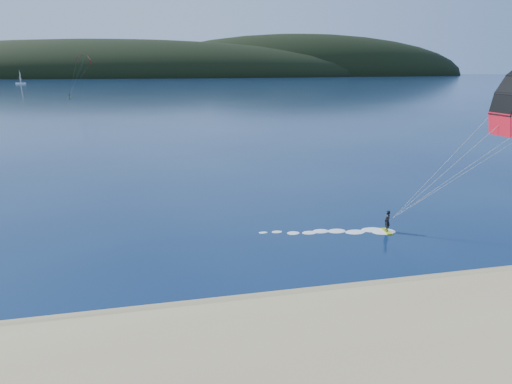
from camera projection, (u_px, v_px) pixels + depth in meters
ground at (234, 361)px, 20.12m from camera, size 1800.00×1800.00×0.00m
wet_sand at (220, 309)px, 24.34m from camera, size 220.00×2.50×0.10m
headland at (156, 76)px, 721.20m from camera, size 1200.00×310.00×140.00m
kitesurfer_far at (83, 63)px, 197.83m from camera, size 12.24×5.66×17.80m
sailboat at (21, 83)px, 372.67m from camera, size 8.11×5.03×11.28m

